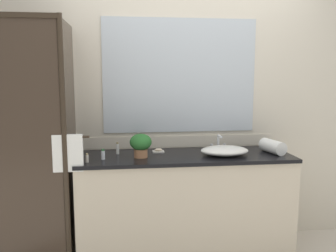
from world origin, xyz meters
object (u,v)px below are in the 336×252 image
Objects in this scene: faucet at (218,145)px; potted_plant at (141,144)px; amenity_bottle_shampoo at (87,158)px; amenity_bottle_body_wash at (118,148)px; soap_dish at (158,151)px; sink_basin at (224,151)px; amenity_bottle_conditioner at (103,155)px; rolled_towel_near_edge at (273,147)px.

faucet is 0.74m from potted_plant.
amenity_bottle_shampoo is 0.68× the size of amenity_bottle_body_wash.
potted_plant is at bearing -164.77° from faucet.
sink_basin is at bearing -17.59° from soap_dish.
faucet is at bearing 15.46° from amenity_bottle_shampoo.
amenity_bottle_body_wash reaches higher than amenity_bottle_conditioner.
potted_plant reaches higher than amenity_bottle_body_wash.
faucet is 1.70× the size of soap_dish.
amenity_bottle_body_wash is at bearing -176.90° from faucet.
amenity_bottle_conditioner is at bearing 33.90° from amenity_bottle_shampoo.
sink_basin is 0.91m from amenity_bottle_body_wash.
amenity_bottle_body_wash is (-0.35, -0.03, 0.04)m from soap_dish.
amenity_bottle_conditioner is (-0.30, -0.04, -0.07)m from potted_plant.
potted_plant reaches higher than faucet.
faucet reaches higher than sink_basin.
potted_plant reaches higher than sink_basin.
amenity_bottle_shampoo is (-1.13, -0.12, -0.00)m from sink_basin.
faucet is at bearing 2.46° from soap_dish.
rolled_towel_near_edge is at bearing 4.96° from amenity_bottle_shampoo.
faucet reaches higher than amenity_bottle_body_wash.
rolled_towel_near_edge is (1.14, 0.02, -0.05)m from potted_plant.
amenity_bottle_shampoo is (-0.58, -0.29, 0.02)m from soap_dish.
amenity_bottle_body_wash reaches higher than amenity_bottle_shampoo.
sink_basin is 1.66× the size of rolled_towel_near_edge.
rolled_towel_near_edge is (0.43, -0.18, 0.01)m from faucet.
amenity_bottle_body_wash is at bearing 143.20° from potted_plant.
amenity_bottle_body_wash is (-0.90, 0.15, 0.01)m from sink_basin.
rolled_towel_near_edge is (1.45, 0.06, 0.02)m from amenity_bottle_conditioner.
soap_dish is 0.36m from amenity_bottle_body_wash.
potted_plant is at bearing 179.69° from sink_basin.
soap_dish is at bearing 162.41° from sink_basin.
rolled_towel_near_edge is (0.98, -0.15, 0.04)m from soap_dish.
soap_dish is at bearing 24.22° from amenity_bottle_conditioner.
sink_basin is 5.77× the size of amenity_bottle_shampoo.
amenity_bottle_body_wash is at bearing 48.91° from amenity_bottle_shampoo.
faucet is (0.00, 0.20, 0.01)m from sink_basin.
faucet is at bearing 157.81° from rolled_towel_near_edge.
rolled_towel_near_edge is at bearing 2.22° from amenity_bottle_conditioner.
soap_dish is 1.42× the size of amenity_bottle_shampoo.
sink_basin is 0.71m from potted_plant.
amenity_bottle_conditioner is at bearing -177.78° from rolled_towel_near_edge.
soap_dish is 0.51m from amenity_bottle_conditioner.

